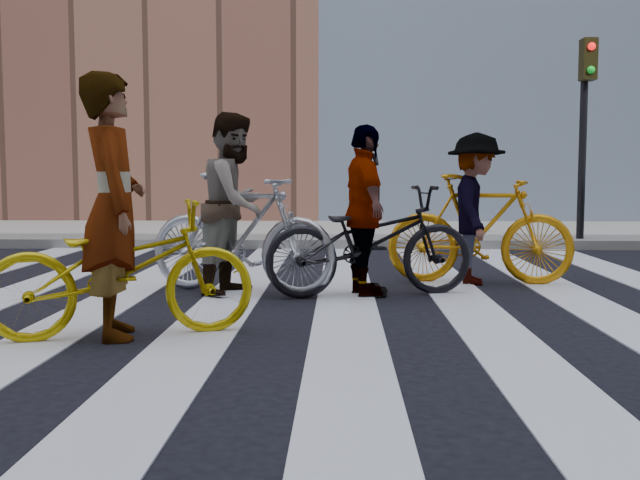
{
  "coord_description": "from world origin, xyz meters",
  "views": [
    {
      "loc": [
        0.5,
        -6.86,
        1.18
      ],
      "look_at": [
        0.3,
        0.3,
        0.56
      ],
      "focal_mm": 42.0,
      "sensor_mm": 36.0,
      "label": 1
    }
  ],
  "objects_px": {
    "bike_yellow_left": "(122,269)",
    "rider_mid": "(235,204)",
    "rider_rear": "(365,211)",
    "bike_yellow_right": "(480,229)",
    "traffic_signal": "(585,106)",
    "bike_dark_rear": "(370,241)",
    "rider_left": "(113,207)",
    "bike_silver_mid": "(241,233)",
    "rider_right": "(476,209)"
  },
  "relations": [
    {
      "from": "bike_yellow_left",
      "to": "rider_mid",
      "type": "relative_size",
      "value": 1.06
    },
    {
      "from": "bike_yellow_left",
      "to": "rider_rear",
      "type": "bearing_deg",
      "value": -62.0
    },
    {
      "from": "bike_yellow_right",
      "to": "traffic_signal",
      "type": "bearing_deg",
      "value": -22.06
    },
    {
      "from": "bike_dark_rear",
      "to": "rider_left",
      "type": "relative_size",
      "value": 1.08
    },
    {
      "from": "bike_dark_rear",
      "to": "rider_mid",
      "type": "bearing_deg",
      "value": 70.45
    },
    {
      "from": "rider_mid",
      "to": "rider_rear",
      "type": "distance_m",
      "value": 1.3
    },
    {
      "from": "traffic_signal",
      "to": "bike_dark_rear",
      "type": "relative_size",
      "value": 1.61
    },
    {
      "from": "traffic_signal",
      "to": "bike_silver_mid",
      "type": "relative_size",
      "value": 1.65
    },
    {
      "from": "rider_right",
      "to": "rider_rear",
      "type": "height_order",
      "value": "rider_rear"
    },
    {
      "from": "bike_silver_mid",
      "to": "rider_rear",
      "type": "distance_m",
      "value": 1.27
    },
    {
      "from": "bike_dark_rear",
      "to": "rider_left",
      "type": "height_order",
      "value": "rider_left"
    },
    {
      "from": "bike_yellow_left",
      "to": "rider_mid",
      "type": "xyz_separation_m",
      "value": [
        0.54,
        2.07,
        0.4
      ]
    },
    {
      "from": "rider_right",
      "to": "rider_mid",
      "type": "bearing_deg",
      "value": 114.5
    },
    {
      "from": "traffic_signal",
      "to": "rider_left",
      "type": "xyz_separation_m",
      "value": [
        -5.54,
        -6.83,
        -1.32
      ]
    },
    {
      "from": "bike_yellow_left",
      "to": "bike_dark_rear",
      "type": "xyz_separation_m",
      "value": [
        1.88,
        1.92,
        0.04
      ]
    },
    {
      "from": "rider_right",
      "to": "bike_silver_mid",
      "type": "bearing_deg",
      "value": 114.81
    },
    {
      "from": "bike_yellow_left",
      "to": "bike_silver_mid",
      "type": "relative_size",
      "value": 0.95
    },
    {
      "from": "rider_left",
      "to": "rider_right",
      "type": "height_order",
      "value": "rider_left"
    },
    {
      "from": "bike_silver_mid",
      "to": "rider_right",
      "type": "xyz_separation_m",
      "value": [
        2.46,
        0.72,
        0.21
      ]
    },
    {
      "from": "rider_left",
      "to": "rider_rear",
      "type": "bearing_deg",
      "value": -62.78
    },
    {
      "from": "bike_silver_mid",
      "to": "rider_left",
      "type": "relative_size",
      "value": 1.05
    },
    {
      "from": "rider_rear",
      "to": "traffic_signal",
      "type": "bearing_deg",
      "value": -49.9
    },
    {
      "from": "bike_dark_rear",
      "to": "rider_left",
      "type": "xyz_separation_m",
      "value": [
        -1.93,
        -1.92,
        0.41
      ]
    },
    {
      "from": "traffic_signal",
      "to": "rider_mid",
      "type": "xyz_separation_m",
      "value": [
        -4.95,
        -4.76,
        -1.38
      ]
    },
    {
      "from": "bike_yellow_left",
      "to": "rider_left",
      "type": "distance_m",
      "value": 0.46
    },
    {
      "from": "bike_yellow_left",
      "to": "bike_dark_rear",
      "type": "relative_size",
      "value": 0.93
    },
    {
      "from": "bike_yellow_right",
      "to": "rider_rear",
      "type": "xyz_separation_m",
      "value": [
        -1.27,
        -0.87,
        0.24
      ]
    },
    {
      "from": "bike_yellow_right",
      "to": "rider_rear",
      "type": "height_order",
      "value": "rider_rear"
    },
    {
      "from": "bike_yellow_right",
      "to": "rider_mid",
      "type": "xyz_separation_m",
      "value": [
        -2.56,
        -0.72,
        0.3
      ]
    },
    {
      "from": "bike_silver_mid",
      "to": "bike_dark_rear",
      "type": "height_order",
      "value": "bike_silver_mid"
    },
    {
      "from": "bike_silver_mid",
      "to": "rider_rear",
      "type": "height_order",
      "value": "rider_rear"
    },
    {
      "from": "bike_silver_mid",
      "to": "rider_right",
      "type": "height_order",
      "value": "rider_right"
    },
    {
      "from": "bike_dark_rear",
      "to": "rider_mid",
      "type": "relative_size",
      "value": 1.15
    },
    {
      "from": "bike_dark_rear",
      "to": "bike_yellow_left",
      "type": "bearing_deg",
      "value": 122.46
    },
    {
      "from": "traffic_signal",
      "to": "bike_dark_rear",
      "type": "distance_m",
      "value": 6.34
    },
    {
      "from": "bike_silver_mid",
      "to": "rider_right",
      "type": "distance_m",
      "value": 2.57
    },
    {
      "from": "rider_left",
      "to": "rider_mid",
      "type": "distance_m",
      "value": 2.15
    },
    {
      "from": "bike_dark_rear",
      "to": "rider_mid",
      "type": "height_order",
      "value": "rider_mid"
    },
    {
      "from": "bike_silver_mid",
      "to": "bike_yellow_right",
      "type": "height_order",
      "value": "bike_silver_mid"
    },
    {
      "from": "traffic_signal",
      "to": "rider_rear",
      "type": "height_order",
      "value": "traffic_signal"
    },
    {
      "from": "bike_dark_rear",
      "to": "rider_right",
      "type": "distance_m",
      "value": 1.49
    },
    {
      "from": "traffic_signal",
      "to": "bike_silver_mid",
      "type": "bearing_deg",
      "value": -135.84
    },
    {
      "from": "traffic_signal",
      "to": "rider_left",
      "type": "relative_size",
      "value": 1.74
    },
    {
      "from": "rider_mid",
      "to": "rider_left",
      "type": "bearing_deg",
      "value": -176.66
    },
    {
      "from": "bike_dark_rear",
      "to": "rider_rear",
      "type": "height_order",
      "value": "rider_rear"
    },
    {
      "from": "bike_silver_mid",
      "to": "bike_dark_rear",
      "type": "relative_size",
      "value": 0.98
    },
    {
      "from": "rider_right",
      "to": "traffic_signal",
      "type": "bearing_deg",
      "value": -22.58
    },
    {
      "from": "rider_left",
      "to": "rider_rear",
      "type": "height_order",
      "value": "rider_left"
    },
    {
      "from": "bike_silver_mid",
      "to": "traffic_signal",
      "type": "bearing_deg",
      "value": -26.53
    },
    {
      "from": "bike_silver_mid",
      "to": "bike_dark_rear",
      "type": "xyz_separation_m",
      "value": [
        1.29,
        -0.15,
        -0.06
      ]
    }
  ]
}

